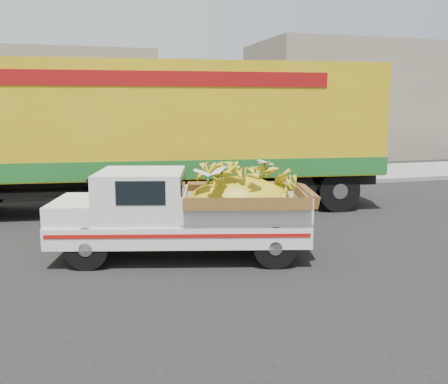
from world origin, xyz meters
name	(u,v)px	position (x,y,z in m)	size (l,w,h in m)	color
ground	(216,256)	(0.00, 0.00, 0.00)	(100.00, 100.00, 0.00)	black
curb	(156,191)	(0.00, 6.95, 0.07)	(60.00, 0.25, 0.15)	gray
sidewalk	(146,182)	(0.00, 9.05, 0.07)	(60.00, 4.00, 0.14)	gray
building_right	(380,101)	(14.00, 15.95, 3.00)	(14.00, 6.00, 6.00)	gray
pickup_truck	(200,211)	(-0.26, 0.07, 0.85)	(4.78, 2.77, 1.58)	black
semi_trailer	(155,129)	(-0.36, 4.50, 2.12)	(12.04, 3.99, 3.80)	black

